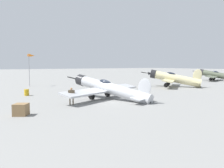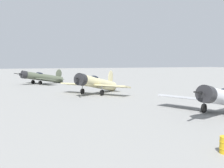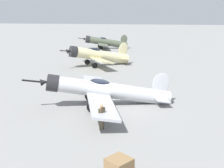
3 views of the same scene
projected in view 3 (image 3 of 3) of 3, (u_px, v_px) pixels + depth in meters
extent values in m
plane|color=gray|center=(112.00, 105.00, 23.54)|extent=(400.00, 400.00, 0.00)
cylinder|color=#B7BABF|center=(112.00, 91.00, 23.25)|extent=(9.80, 4.71, 2.94)
cylinder|color=#232326|center=(53.00, 83.00, 22.40)|extent=(1.53, 1.67, 1.49)
cone|color=#232326|center=(44.00, 82.00, 22.29)|extent=(0.80, 0.76, 0.65)
cube|color=black|center=(42.00, 82.00, 22.27)|extent=(2.76, 1.67, 0.63)
ellipsoid|color=black|center=(100.00, 83.00, 22.95)|extent=(1.94, 1.34, 0.96)
cube|color=#ADAFB5|center=(98.00, 93.00, 23.12)|extent=(6.12, 12.28, 0.49)
ellipsoid|color=#B7BABF|center=(161.00, 84.00, 23.71)|extent=(1.72, 0.75, 2.10)
cube|color=#ADAFB5|center=(158.00, 96.00, 23.95)|extent=(2.23, 3.57, 0.29)
cylinder|color=#999BA0|center=(92.00, 101.00, 21.63)|extent=(0.14, 0.14, 0.90)
cylinder|color=black|center=(92.00, 107.00, 21.73)|extent=(0.82, 0.47, 0.80)
cylinder|color=#999BA0|center=(89.00, 91.00, 24.57)|extent=(0.14, 0.14, 0.90)
cylinder|color=black|center=(89.00, 96.00, 24.68)|extent=(0.82, 0.47, 0.80)
cylinder|color=black|center=(167.00, 101.00, 24.16)|extent=(0.30, 0.19, 0.28)
cylinder|color=beige|center=(101.00, 55.00, 41.28)|extent=(7.95, 6.33, 3.04)
cylinder|color=#232326|center=(73.00, 52.00, 39.51)|extent=(1.89, 1.98, 1.73)
cone|color=#232326|center=(69.00, 51.00, 39.23)|extent=(0.93, 0.93, 0.75)
cube|color=black|center=(68.00, 51.00, 39.18)|extent=(1.04, 3.31, 0.61)
ellipsoid|color=black|center=(95.00, 50.00, 40.76)|extent=(1.90, 1.67, 0.98)
cube|color=#C6BC89|center=(94.00, 57.00, 40.93)|extent=(7.67, 9.65, 0.50)
ellipsoid|color=beige|center=(123.00, 50.00, 42.51)|extent=(1.58, 1.19, 2.37)
cube|color=#C6BC89|center=(122.00, 58.00, 42.74)|extent=(2.89, 3.40, 0.30)
cylinder|color=#999BA0|center=(95.00, 61.00, 39.35)|extent=(0.14, 0.14, 1.15)
cylinder|color=black|center=(95.00, 66.00, 39.49)|extent=(0.77, 0.63, 0.80)
cylinder|color=#999BA0|center=(87.00, 58.00, 42.27)|extent=(0.14, 0.14, 1.15)
cylinder|color=black|center=(87.00, 62.00, 42.41)|extent=(0.77, 0.63, 0.80)
cylinder|color=black|center=(126.00, 63.00, 43.20)|extent=(0.29, 0.25, 0.28)
cylinder|color=#4C5442|center=(107.00, 42.00, 62.39)|extent=(9.04, 4.27, 2.90)
cylinder|color=#232326|center=(88.00, 39.00, 61.79)|extent=(1.59, 1.86, 1.70)
cone|color=#232326|center=(85.00, 39.00, 61.70)|extent=(0.83, 0.83, 0.74)
cube|color=black|center=(84.00, 39.00, 61.68)|extent=(2.36, 2.07, 0.56)
ellipsoid|color=black|center=(103.00, 39.00, 62.12)|extent=(1.94, 1.29, 0.95)
cube|color=#565E4C|center=(102.00, 43.00, 62.34)|extent=(5.23, 10.54, 0.50)
ellipsoid|color=#4C5442|center=(124.00, 39.00, 62.62)|extent=(1.75, 0.69, 2.18)
cube|color=#565E4C|center=(123.00, 45.00, 62.88)|extent=(2.13, 3.57, 0.28)
cylinder|color=#999BA0|center=(100.00, 45.00, 60.77)|extent=(0.14, 0.14, 0.98)
cylinder|color=black|center=(100.00, 48.00, 60.89)|extent=(0.82, 0.45, 0.80)
cylinder|color=#999BA0|center=(99.00, 44.00, 63.92)|extent=(0.14, 0.14, 0.98)
cylinder|color=black|center=(99.00, 46.00, 64.03)|extent=(0.82, 0.45, 0.80)
cylinder|color=black|center=(126.00, 48.00, 63.12)|extent=(0.30, 0.18, 0.28)
cylinder|color=brown|center=(103.00, 123.00, 18.51)|extent=(0.13, 0.13, 0.86)
cylinder|color=brown|center=(100.00, 124.00, 18.27)|extent=(0.13, 0.13, 0.86)
cube|color=brown|center=(102.00, 113.00, 18.21)|extent=(0.40, 0.52, 0.61)
sphere|color=#B17D51|center=(102.00, 106.00, 18.11)|extent=(0.23, 0.23, 0.23)
cylinder|color=brown|center=(104.00, 111.00, 18.44)|extent=(0.09, 0.09, 0.58)
cylinder|color=brown|center=(99.00, 114.00, 17.98)|extent=(0.09, 0.09, 0.58)
cube|color=olive|center=(119.00, 168.00, 12.98)|extent=(1.40, 1.41, 0.94)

